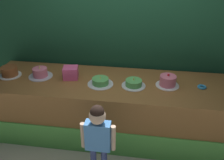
# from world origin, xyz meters

# --- Properties ---
(ground_plane) EXTENTS (12.00, 12.00, 0.00)m
(ground_plane) POSITION_xyz_m (0.00, 0.00, 0.00)
(ground_plane) COLOR #BCB29E
(stage_platform) EXTENTS (3.74, 1.03, 0.85)m
(stage_platform) POSITION_xyz_m (0.00, 0.50, 0.42)
(stage_platform) COLOR brown
(stage_platform) RESTS_ON ground_plane
(curtain_backdrop) EXTENTS (4.52, 0.08, 3.18)m
(curtain_backdrop) POSITION_xyz_m (0.00, 1.11, 1.59)
(curtain_backdrop) COLOR #19472D
(curtain_backdrop) RESTS_ON ground_plane
(child_figure) EXTENTS (0.40, 0.18, 1.04)m
(child_figure) POSITION_xyz_m (-0.10, -0.39, 0.67)
(child_figure) COLOR #3F4C8C
(child_figure) RESTS_ON ground_plane
(pink_box) EXTENTS (0.23, 0.22, 0.17)m
(pink_box) POSITION_xyz_m (-0.68, 0.54, 0.93)
(pink_box) COLOR #F15894
(pink_box) RESTS_ON stage_platform
(donut) EXTENTS (0.12, 0.12, 0.03)m
(donut) POSITION_xyz_m (1.14, 0.52, 0.86)
(donut) COLOR #3399D8
(donut) RESTS_ON stage_platform
(cake_far_left) EXTENTS (0.32, 0.32, 0.14)m
(cake_far_left) POSITION_xyz_m (-1.59, 0.49, 0.91)
(cake_far_left) COLOR white
(cake_far_left) RESTS_ON stage_platform
(cake_left) EXTENTS (0.35, 0.35, 0.19)m
(cake_left) POSITION_xyz_m (-1.14, 0.53, 0.91)
(cake_left) COLOR silver
(cake_left) RESTS_ON stage_platform
(cake_center_left) EXTENTS (0.35, 0.35, 0.12)m
(cake_center_left) POSITION_xyz_m (-0.23, 0.42, 0.89)
(cake_center_left) COLOR silver
(cake_center_left) RESTS_ON stage_platform
(cake_center_right) EXTENTS (0.33, 0.33, 0.14)m
(cake_center_right) POSITION_xyz_m (0.23, 0.44, 0.89)
(cake_center_right) COLOR silver
(cake_center_right) RESTS_ON stage_platform
(cake_right) EXTENTS (0.32, 0.32, 0.18)m
(cake_right) POSITION_xyz_m (0.68, 0.52, 0.92)
(cake_right) COLOR white
(cake_right) RESTS_ON stage_platform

